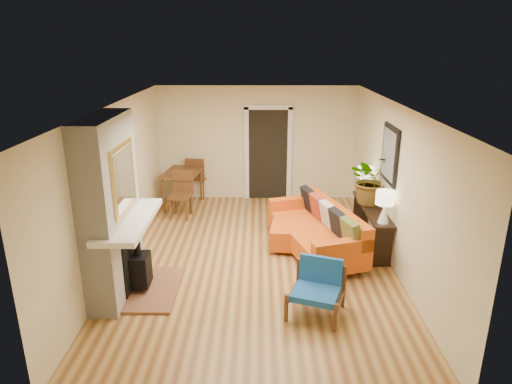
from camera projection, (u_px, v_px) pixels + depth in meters
room_shell at (285, 152)px, 9.85m from camera, size 6.50×6.50×6.50m
fireplace at (113, 213)px, 6.42m from camera, size 1.09×1.68×2.60m
sofa at (319, 230)px, 7.98m from camera, size 1.61×2.46×0.90m
ottoman at (295, 234)px, 8.16m from camera, size 0.94×0.94×0.42m
blue_chair at (318, 285)px, 6.19m from camera, size 0.88×0.87×0.73m
dining_table at (186, 179)px, 10.05m from camera, size 0.93×1.85×0.98m
console_table at (372, 215)px, 8.15m from camera, size 0.34×1.85×0.72m
lamp_near at (385, 203)px, 7.31m from camera, size 0.30×0.30×0.54m
lamp_far at (365, 177)px, 8.71m from camera, size 0.30×0.30×0.54m
houseplant at (371, 179)px, 8.15m from camera, size 1.05×0.99×0.92m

